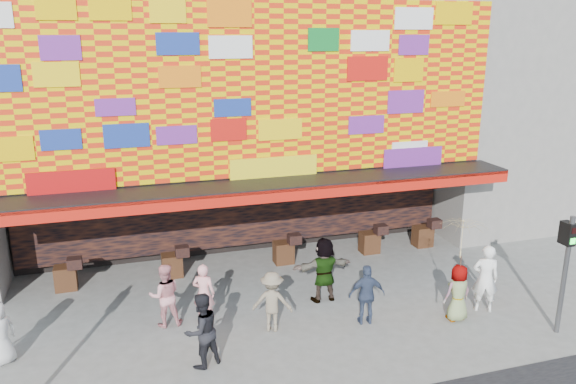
# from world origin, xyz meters

# --- Properties ---
(ground) EXTENTS (90.00, 90.00, 0.00)m
(ground) POSITION_xyz_m (0.00, 0.00, 0.00)
(ground) COLOR slate
(ground) RESTS_ON ground
(shop_building) EXTENTS (15.20, 9.40, 10.00)m
(shop_building) POSITION_xyz_m (0.00, 8.18, 5.23)
(shop_building) COLOR gray
(shop_building) RESTS_ON ground
(neighbor_right) EXTENTS (11.00, 8.00, 12.00)m
(neighbor_right) POSITION_xyz_m (13.00, 8.00, 6.00)
(neighbor_right) COLOR gray
(neighbor_right) RESTS_ON ground
(signal_right) EXTENTS (0.22, 0.20, 3.00)m
(signal_right) POSITION_xyz_m (6.20, -1.50, 1.86)
(signal_right) COLOR #59595B
(signal_right) RESTS_ON ground
(ped_b) EXTENTS (0.68, 0.59, 1.58)m
(ped_b) POSITION_xyz_m (-2.00, 1.56, 0.79)
(ped_b) COLOR pink
(ped_b) RESTS_ON ground
(ped_c) EXTENTS (1.04, 0.95, 1.72)m
(ped_c) POSITION_xyz_m (-2.35, -0.37, 0.86)
(ped_c) COLOR black
(ped_c) RESTS_ON ground
(ped_d) EXTENTS (1.13, 0.90, 1.53)m
(ped_d) POSITION_xyz_m (-0.46, 0.67, 0.77)
(ped_d) COLOR gray
(ped_d) RESTS_ON ground
(ped_e) EXTENTS (0.97, 0.53, 1.57)m
(ped_e) POSITION_xyz_m (1.89, 0.29, 0.79)
(ped_e) COLOR #35415C
(ped_e) RESTS_ON ground
(ped_f) EXTENTS (1.69, 0.57, 1.81)m
(ped_f) POSITION_xyz_m (1.31, 1.80, 0.90)
(ped_f) COLOR gray
(ped_f) RESTS_ON ground
(ped_g) EXTENTS (0.76, 0.52, 1.50)m
(ped_g) POSITION_xyz_m (4.18, -0.23, 0.75)
(ped_g) COLOR gray
(ped_g) RESTS_ON ground
(ped_h) EXTENTS (0.79, 0.68, 1.84)m
(ped_h) POSITION_xyz_m (5.14, -0.00, 0.92)
(ped_h) COLOR white
(ped_h) RESTS_ON ground
(ped_i) EXTENTS (0.79, 0.62, 1.63)m
(ped_i) POSITION_xyz_m (-2.95, 1.68, 0.82)
(ped_i) COLOR pink
(ped_i) RESTS_ON ground
(parasol) EXTENTS (1.47, 1.48, 1.98)m
(parasol) POSITION_xyz_m (4.18, -0.23, 2.22)
(parasol) COLOR #F3E199
(parasol) RESTS_ON ground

